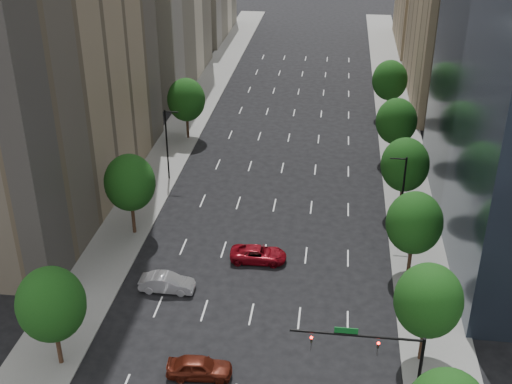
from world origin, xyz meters
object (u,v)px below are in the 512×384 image
at_px(traffic_signal, 385,357).
at_px(car_red_far, 258,254).
at_px(car_maroon, 199,367).
at_px(car_silver, 167,283).

distance_m(traffic_signal, car_red_far, 21.89).
bearing_deg(car_red_far, car_maroon, 169.71).
height_order(car_silver, car_red_far, car_silver).
xyz_separation_m(car_silver, car_red_far, (7.67, 5.93, -0.07)).
bearing_deg(car_red_far, traffic_signal, -150.89).
bearing_deg(car_maroon, car_red_far, -12.86).
distance_m(traffic_signal, car_maroon, 14.28).
relative_size(traffic_signal, car_maroon, 1.82).
relative_size(traffic_signal, car_silver, 1.81).
height_order(traffic_signal, car_maroon, traffic_signal).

